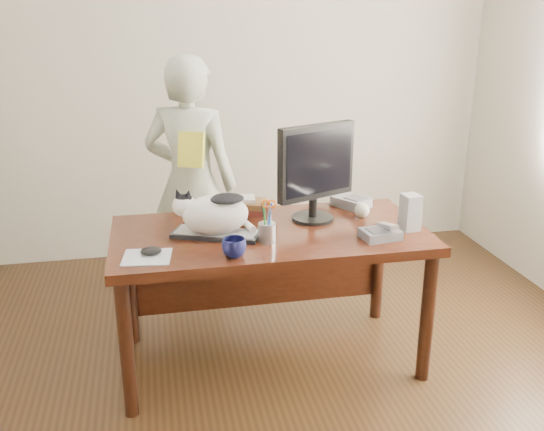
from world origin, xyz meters
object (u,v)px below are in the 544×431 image
(desk, at_px, (267,252))
(monitor, at_px, (316,168))
(person, at_px, (191,184))
(calculator, at_px, (351,202))
(coffee_mug, at_px, (234,248))
(keyboard, at_px, (216,234))
(phone, at_px, (381,233))
(cat, at_px, (213,212))
(mouse, at_px, (151,251))
(book_stack, at_px, (244,206))
(speaker, at_px, (410,212))
(pen_cup, at_px, (267,230))
(baseball, at_px, (362,210))

(desk, bearing_deg, monitor, 5.91)
(monitor, distance_m, person, 0.94)
(calculator, bearing_deg, monitor, -177.06)
(coffee_mug, bearing_deg, keyboard, 100.41)
(coffee_mug, distance_m, person, 1.09)
(monitor, distance_m, calculator, 0.42)
(monitor, xyz_separation_m, phone, (0.25, -0.32, -0.26))
(cat, bearing_deg, phone, 9.08)
(cat, distance_m, mouse, 0.38)
(keyboard, height_order, cat, cat)
(mouse, relative_size, book_stack, 0.39)
(speaker, height_order, person, person)
(mouse, height_order, book_stack, book_stack)
(coffee_mug, height_order, phone, coffee_mug)
(pen_cup, relative_size, calculator, 0.89)
(phone, distance_m, book_stack, 0.80)
(desk, bearing_deg, calculator, 22.50)
(desk, xyz_separation_m, mouse, (-0.60, -0.29, 0.17))
(mouse, height_order, phone, phone)
(monitor, height_order, baseball, monitor)
(mouse, distance_m, coffee_mug, 0.38)
(phone, height_order, person, person)
(cat, bearing_deg, speaker, 16.69)
(keyboard, relative_size, pen_cup, 2.11)
(phone, height_order, calculator, phone)
(desk, relative_size, baseball, 19.32)
(pen_cup, height_order, coffee_mug, pen_cup)
(mouse, height_order, baseball, baseball)
(baseball, xyz_separation_m, person, (-0.87, 0.69, 0.00))
(keyboard, height_order, phone, phone)
(person, bearing_deg, keyboard, 117.54)
(keyboard, relative_size, phone, 2.33)
(keyboard, distance_m, monitor, 0.62)
(mouse, height_order, speaker, speaker)
(monitor, bearing_deg, speaker, -50.14)
(keyboard, relative_size, monitor, 0.89)
(coffee_mug, distance_m, phone, 0.75)
(cat, distance_m, monitor, 0.59)
(keyboard, relative_size, book_stack, 1.72)
(phone, bearing_deg, keyboard, 159.72)
(desk, xyz_separation_m, phone, (0.52, -0.29, 0.18))
(cat, relative_size, coffee_mug, 3.72)
(cat, relative_size, phone, 2.10)
(keyboard, bearing_deg, book_stack, 82.80)
(monitor, relative_size, coffee_mug, 4.64)
(pen_cup, distance_m, book_stack, 0.46)
(book_stack, bearing_deg, calculator, 13.06)
(desk, height_order, coffee_mug, coffee_mug)
(book_stack, height_order, person, person)
(keyboard, relative_size, mouse, 4.40)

